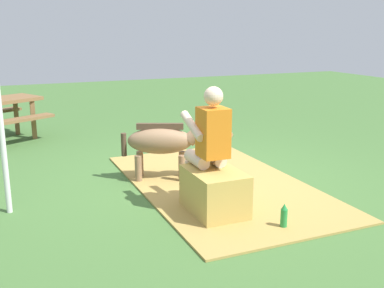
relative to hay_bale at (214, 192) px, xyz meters
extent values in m
plane|color=#426B33|center=(1.05, -0.35, -0.24)|extent=(24.00, 24.00, 0.00)
cube|color=#AD8C47|center=(0.80, -0.46, -0.23)|extent=(3.46, 2.00, 0.02)
cube|color=tan|center=(0.00, 0.00, 0.00)|extent=(0.73, 0.52, 0.48)
cylinder|color=beige|center=(0.25, 0.10, 0.31)|extent=(0.40, 0.15, 0.14)
cylinder|color=beige|center=(0.45, 0.09, 0.00)|extent=(0.11, 0.11, 0.48)
cube|color=black|center=(0.45, 0.09, -0.21)|extent=(0.22, 0.10, 0.06)
cylinder|color=beige|center=(0.25, -0.10, 0.31)|extent=(0.40, 0.15, 0.14)
cylinder|color=beige|center=(0.45, -0.11, 0.00)|extent=(0.11, 0.11, 0.48)
cube|color=black|center=(0.45, -0.11, -0.21)|extent=(0.22, 0.10, 0.06)
cube|color=orange|center=(0.05, 0.00, 0.64)|extent=(0.30, 0.29, 0.52)
cylinder|color=beige|center=(0.23, 0.16, 0.69)|extent=(0.50, 0.10, 0.26)
cylinder|color=beige|center=(0.23, -0.16, 0.69)|extent=(0.50, 0.10, 0.26)
sphere|color=beige|center=(0.05, 0.00, 1.02)|extent=(0.20, 0.20, 0.20)
ellipsoid|color=#8C6B4C|center=(1.29, 0.15, 0.29)|extent=(0.62, 0.90, 0.34)
cylinder|color=#8C6B4C|center=(1.27, -0.15, -0.06)|extent=(0.09, 0.09, 0.36)
cylinder|color=#8C6B4C|center=(1.09, -0.07, -0.06)|extent=(0.09, 0.09, 0.36)
cylinder|color=#8C6B4C|center=(1.49, 0.37, -0.06)|extent=(0.09, 0.09, 0.36)
cylinder|color=#8C6B4C|center=(1.31, 0.45, -0.06)|extent=(0.09, 0.09, 0.36)
cylinder|color=#8C6B4C|center=(1.10, -0.31, 0.39)|extent=(0.31, 0.41, 0.33)
ellipsoid|color=#8C6B4C|center=(1.02, -0.48, 0.55)|extent=(0.27, 0.36, 0.20)
cube|color=#4D3A2A|center=(1.29, 0.15, 0.48)|extent=(0.29, 0.58, 0.08)
cylinder|color=#4D3A2A|center=(1.48, 0.58, 0.24)|extent=(0.07, 0.07, 0.30)
cylinder|color=#268C3F|center=(-0.62, -0.46, -0.14)|extent=(0.07, 0.07, 0.21)
cone|color=#268C3F|center=(-0.62, -0.46, -0.01)|extent=(0.06, 0.06, 0.06)
cube|color=brown|center=(3.92, 1.83, 0.20)|extent=(0.91, 1.44, 0.05)
cube|color=brown|center=(4.40, 1.46, 0.10)|extent=(0.08, 0.08, 0.69)
cube|color=brown|center=(4.89, 1.72, 0.10)|extent=(0.08, 0.08, 0.69)
camera|label=1|loc=(-4.15, 2.05, 1.70)|focal=43.09mm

